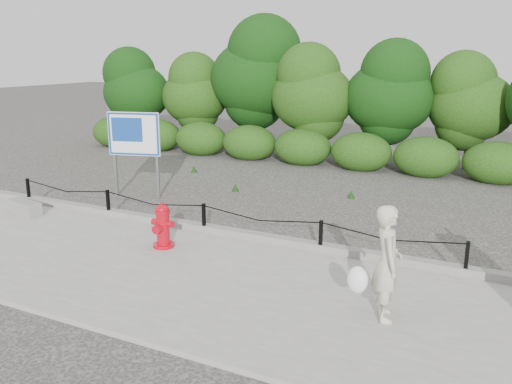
{
  "coord_description": "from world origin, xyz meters",
  "views": [
    {
      "loc": [
        5.64,
        -8.87,
        3.62
      ],
      "look_at": [
        1.08,
        0.2,
        1.0
      ],
      "focal_mm": 38.0,
      "sensor_mm": 36.0,
      "label": 1
    }
  ],
  "objects": [
    {
      "name": "pedestrian",
      "position": [
        4.14,
        -2.02,
        0.87
      ],
      "size": [
        0.78,
        0.69,
        1.61
      ],
      "rotation": [
        0.0,
        0.0,
        1.96
      ],
      "color": "beige",
      "rests_on": "sidewalk"
    },
    {
      "name": "sidewalk",
      "position": [
        0.0,
        -2.0,
        0.04
      ],
      "size": [
        14.0,
        4.0,
        0.08
      ],
      "primitive_type": "cube",
      "color": "gray",
      "rests_on": "ground"
    },
    {
      "name": "curb",
      "position": [
        0.0,
        0.05,
        0.15
      ],
      "size": [
        14.0,
        0.22,
        0.14
      ],
      "primitive_type": "cube",
      "color": "slate",
      "rests_on": "sidewalk"
    },
    {
      "name": "concrete_block",
      "position": [
        -4.32,
        -0.72,
        0.23
      ],
      "size": [
        0.97,
        0.5,
        0.3
      ],
      "primitive_type": "cube",
      "rotation": [
        0.0,
        0.0,
        -0.2
      ],
      "color": "gray",
      "rests_on": "sidewalk"
    },
    {
      "name": "chain_barrier",
      "position": [
        0.0,
        0.0,
        0.46
      ],
      "size": [
        10.06,
        0.06,
        0.6
      ],
      "color": "black",
      "rests_on": "sidewalk"
    },
    {
      "name": "advertising_sign",
      "position": [
        -3.17,
        1.82,
        1.54
      ],
      "size": [
        1.33,
        0.44,
        2.19
      ],
      "rotation": [
        0.0,
        0.0,
        0.27
      ],
      "color": "slate",
      "rests_on": "ground"
    },
    {
      "name": "fire_hydrant",
      "position": [
        -0.22,
        -1.08,
        0.49
      ],
      "size": [
        0.45,
        0.46,
        0.86
      ],
      "rotation": [
        0.0,
        0.0,
        0.04
      ],
      "color": "#BA0715",
      "rests_on": "sidewalk"
    },
    {
      "name": "ground",
      "position": [
        0.0,
        0.0,
        0.0
      ],
      "size": [
        90.0,
        90.0,
        0.0
      ],
      "primitive_type": "plane",
      "color": "#2D2B28",
      "rests_on": "ground"
    },
    {
      "name": "treeline",
      "position": [
        0.59,
        8.98,
        2.49
      ],
      "size": [
        20.31,
        3.69,
        4.85
      ],
      "color": "black",
      "rests_on": "ground"
    }
  ]
}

